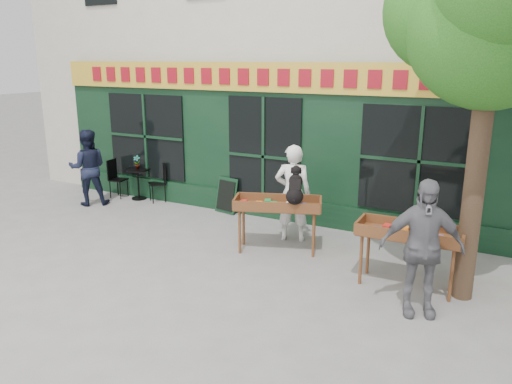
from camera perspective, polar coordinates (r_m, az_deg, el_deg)
ground at (r=9.11m, az=-5.86°, el=-6.76°), size 80.00×80.00×0.00m
book_cart_center at (r=8.84m, az=2.49°, el=-1.73°), size 1.62×1.10×0.99m
dog at (r=8.53m, az=4.50°, el=0.88°), size 0.53×0.68×0.60m
woman at (r=9.38m, az=4.22°, el=-0.13°), size 0.78×0.65×1.85m
book_cart_right at (r=7.77m, az=17.12°, el=-4.79°), size 1.52×0.66×0.99m
man_right at (r=6.99m, az=18.38°, el=-6.08°), size 1.20×0.84×1.89m
bistro_table at (r=12.55m, az=-13.35°, el=1.61°), size 0.60×0.60×0.76m
bistro_chair_left at (r=12.90m, az=-15.81°, el=1.87°), size 0.40×0.40×0.95m
bistro_chair_right at (r=12.26m, az=-10.86°, el=1.50°), size 0.51×0.51×0.95m
potted_plant at (r=12.47m, az=-13.46°, el=3.34°), size 0.21×0.17×0.33m
man_left at (r=12.33m, az=-18.65°, el=2.66°), size 1.10×1.08×1.79m
chalkboard at (r=11.18m, az=-3.43°, el=-0.39°), size 0.58×0.29×0.79m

